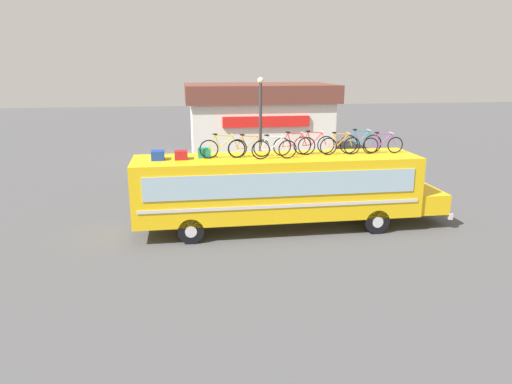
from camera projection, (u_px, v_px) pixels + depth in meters
name	position (u px, v px, depth m)	size (l,w,h in m)	color
ground_plane	(276.00, 228.00, 19.20)	(120.00, 120.00, 0.00)	#4C4C4F
bus	(282.00, 187.00, 18.79)	(12.36, 2.58, 2.92)	yellow
luggage_bag_1	(158.00, 155.00, 17.80)	(0.46, 0.56, 0.34)	#193899
luggage_bag_2	(181.00, 155.00, 17.90)	(0.47, 0.48, 0.32)	maroon
luggage_bag_3	(204.00, 153.00, 18.23)	(0.47, 0.35, 0.37)	#1E7F66
rooftop_bicycle_1	(223.00, 148.00, 18.04)	(1.79, 0.44, 0.95)	black
rooftop_bicycle_2	(249.00, 148.00, 18.23)	(1.66, 0.44, 0.90)	black
rooftop_bicycle_3	(274.00, 149.00, 17.90)	(1.72, 0.44, 0.93)	black
rooftop_bicycle_4	(294.00, 145.00, 18.61)	(1.68, 0.44, 0.94)	black
rooftop_bicycle_5	(314.00, 144.00, 18.87)	(1.67, 0.44, 0.94)	black
rooftop_bicycle_6	(340.00, 145.00, 18.75)	(1.64, 0.44, 0.91)	black
rooftop_bicycle_7	(361.00, 143.00, 19.03)	(1.73, 0.44, 0.98)	black
rooftop_bicycle_8	(383.00, 144.00, 19.01)	(1.68, 0.44, 0.87)	black
roadside_building	(259.00, 119.00, 34.05)	(10.22, 6.62, 5.04)	silver
street_lamp	(260.00, 130.00, 22.88)	(0.29, 0.29, 5.78)	#38383D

